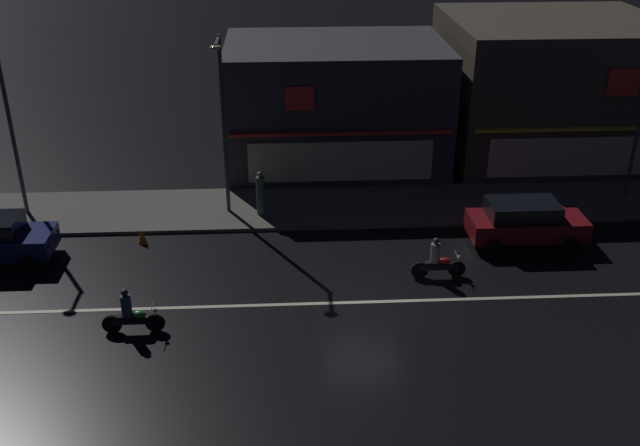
# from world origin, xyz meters

# --- Properties ---
(ground_plane) EXTENTS (140.00, 140.00, 0.00)m
(ground_plane) POSITION_xyz_m (0.00, 0.00, 0.00)
(ground_plane) COLOR black
(lane_divider_stripe) EXTENTS (33.22, 0.16, 0.01)m
(lane_divider_stripe) POSITION_xyz_m (0.00, 0.00, 0.01)
(lane_divider_stripe) COLOR beige
(lane_divider_stripe) RESTS_ON ground
(sidewalk_far) EXTENTS (34.97, 3.99, 0.14)m
(sidewalk_far) POSITION_xyz_m (0.00, 7.32, 0.07)
(sidewalk_far) COLOR #5B5954
(sidewalk_far) RESTS_ON ground
(storefront_left_block) EXTENTS (9.95, 9.22, 6.45)m
(storefront_left_block) POSITION_xyz_m (10.49, 13.85, 3.22)
(storefront_left_block) COLOR #4C443A
(storefront_left_block) RESTS_ON ground
(storefront_center_block) EXTENTS (10.03, 7.27, 5.67)m
(storefront_center_block) POSITION_xyz_m (-0.00, 12.87, 2.83)
(storefront_center_block) COLOR #383A3F
(storefront_center_block) RESTS_ON ground
(streetlamp_west) EXTENTS (0.44, 1.64, 6.90)m
(streetlamp_west) POSITION_xyz_m (-12.97, 7.12, 4.22)
(streetlamp_west) COLOR #47494C
(streetlamp_west) RESTS_ON sidewalk_far
(streetlamp_mid) EXTENTS (0.44, 1.64, 7.13)m
(streetlamp_mid) POSITION_xyz_m (-4.76, 6.83, 4.35)
(streetlamp_mid) COLOR #47494C
(streetlamp_mid) RESTS_ON sidewalk_far
(pedestrian_on_sidewalk) EXTENTS (0.35, 0.35, 1.84)m
(pedestrian_on_sidewalk) POSITION_xyz_m (-3.43, 6.64, 1.00)
(pedestrian_on_sidewalk) COLOR #4C664C
(pedestrian_on_sidewalk) RESTS_ON sidewalk_far
(parked_car_trailing) EXTENTS (4.30, 1.98, 1.67)m
(parked_car_trailing) POSITION_xyz_m (6.51, 3.89, 0.87)
(parked_car_trailing) COLOR maroon
(parked_car_trailing) RESTS_ON ground
(motorcycle_lead) EXTENTS (1.90, 0.60, 1.52)m
(motorcycle_lead) POSITION_xyz_m (2.72, 1.49, 0.63)
(motorcycle_lead) COLOR black
(motorcycle_lead) RESTS_ON ground
(motorcycle_opposite_lane) EXTENTS (1.90, 0.60, 1.52)m
(motorcycle_opposite_lane) POSITION_xyz_m (-7.22, -1.27, 0.63)
(motorcycle_opposite_lane) COLOR black
(motorcycle_opposite_lane) RESTS_ON ground
(traffic_cone) EXTENTS (0.36, 0.36, 0.55)m
(traffic_cone) POSITION_xyz_m (-7.87, 4.59, 0.28)
(traffic_cone) COLOR orange
(traffic_cone) RESTS_ON ground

